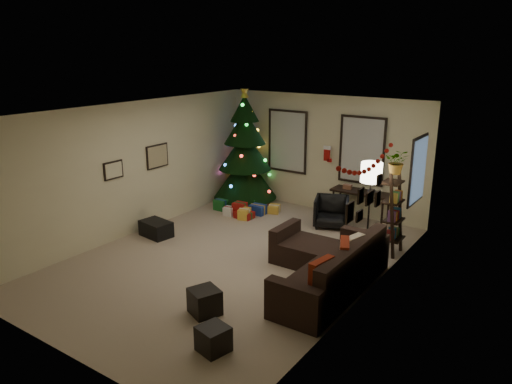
# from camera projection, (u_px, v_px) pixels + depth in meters

# --- Properties ---
(floor) EXTENTS (7.00, 7.00, 0.00)m
(floor) POSITION_uv_depth(u_px,v_px,m) (233.00, 259.00, 8.95)
(floor) COLOR tan
(floor) RESTS_ON ground
(ceiling) EXTENTS (7.00, 7.00, 0.00)m
(ceiling) POSITION_uv_depth(u_px,v_px,m) (231.00, 110.00, 8.18)
(ceiling) COLOR white
(ceiling) RESTS_ON floor
(wall_back) EXTENTS (5.00, 0.00, 5.00)m
(wall_back) POSITION_uv_depth(u_px,v_px,m) (323.00, 154.00, 11.33)
(wall_back) COLOR beige
(wall_back) RESTS_ON floor
(wall_front) EXTENTS (5.00, 0.00, 5.00)m
(wall_front) POSITION_uv_depth(u_px,v_px,m) (53.00, 255.00, 5.80)
(wall_front) COLOR beige
(wall_front) RESTS_ON floor
(wall_left) EXTENTS (0.00, 7.00, 7.00)m
(wall_left) POSITION_uv_depth(u_px,v_px,m) (134.00, 169.00, 9.92)
(wall_left) COLOR beige
(wall_left) RESTS_ON floor
(wall_right) EXTENTS (0.00, 7.00, 7.00)m
(wall_right) POSITION_uv_depth(u_px,v_px,m) (367.00, 215.00, 7.21)
(wall_right) COLOR beige
(wall_right) RESTS_ON floor
(window_back_left) EXTENTS (1.05, 0.06, 1.50)m
(window_back_left) POSITION_uv_depth(u_px,v_px,m) (288.00, 141.00, 11.77)
(window_back_left) COLOR #728CB2
(window_back_left) RESTS_ON wall_back
(window_back_right) EXTENTS (1.05, 0.06, 1.50)m
(window_back_right) POSITION_uv_depth(u_px,v_px,m) (362.00, 150.00, 10.73)
(window_back_right) COLOR #728CB2
(window_back_right) RESTS_ON wall_back
(window_right_wall) EXTENTS (0.06, 0.90, 1.30)m
(window_right_wall) POSITION_uv_depth(u_px,v_px,m) (419.00, 170.00, 9.20)
(window_right_wall) COLOR #728CB2
(window_right_wall) RESTS_ON wall_right
(christmas_tree) EXTENTS (1.55, 1.55, 2.89)m
(christmas_tree) POSITION_uv_depth(u_px,v_px,m) (245.00, 155.00, 11.89)
(christmas_tree) COLOR black
(christmas_tree) RESTS_ON floor
(presents) EXTENTS (1.50, 1.04, 0.30)m
(presents) POSITION_uv_depth(u_px,v_px,m) (244.00, 208.00, 11.44)
(presents) COLOR navy
(presents) RESTS_ON floor
(sofa) EXTENTS (1.83, 2.66, 0.86)m
(sofa) POSITION_uv_depth(u_px,v_px,m) (327.00, 268.00, 7.95)
(sofa) COLOR black
(sofa) RESTS_ON floor
(pillow_red_a) EXTENTS (0.19, 0.47, 0.46)m
(pillow_red_a) POSITION_uv_depth(u_px,v_px,m) (321.00, 275.00, 6.90)
(pillow_red_a) COLOR maroon
(pillow_red_a) RESTS_ON sofa
(pillow_red_b) EXTENTS (0.33, 0.51, 0.50)m
(pillow_red_b) POSITION_uv_depth(u_px,v_px,m) (344.00, 257.00, 7.49)
(pillow_red_b) COLOR maroon
(pillow_red_b) RESTS_ON sofa
(pillow_cream) EXTENTS (0.24, 0.49, 0.47)m
(pillow_cream) POSITION_uv_depth(u_px,v_px,m) (352.00, 251.00, 7.74)
(pillow_cream) COLOR beige
(pillow_cream) RESTS_ON sofa
(ottoman_near) EXTENTS (0.52, 0.52, 0.38)m
(ottoman_near) POSITION_uv_depth(u_px,v_px,m) (205.00, 301.00, 7.08)
(ottoman_near) COLOR black
(ottoman_near) RESTS_ON floor
(ottoman_far) EXTENTS (0.43, 0.43, 0.34)m
(ottoman_far) POSITION_uv_depth(u_px,v_px,m) (213.00, 339.00, 6.20)
(ottoman_far) COLOR black
(ottoman_far) RESTS_ON floor
(desk) EXTENTS (1.30, 0.46, 0.70)m
(desk) POSITION_uv_depth(u_px,v_px,m) (361.00, 195.00, 10.73)
(desk) COLOR black
(desk) RESTS_ON floor
(desk_chair) EXTENTS (0.82, 0.80, 0.66)m
(desk_chair) POSITION_uv_depth(u_px,v_px,m) (331.00, 212.00, 10.50)
(desk_chair) COLOR black
(desk_chair) RESTS_ON floor
(bookshelf) EXTENTS (0.30, 0.47, 1.59)m
(bookshelf) POSITION_uv_depth(u_px,v_px,m) (395.00, 215.00, 8.97)
(bookshelf) COLOR black
(bookshelf) RESTS_ON floor
(potted_plant) EXTENTS (0.63, 0.59, 0.58)m
(potted_plant) POSITION_uv_depth(u_px,v_px,m) (397.00, 158.00, 8.57)
(potted_plant) COLOR #4C4C4C
(potted_plant) RESTS_ON bookshelf
(floor_lamp) EXTENTS (0.38, 0.38, 1.78)m
(floor_lamp) POSITION_uv_depth(u_px,v_px,m) (371.00, 179.00, 8.65)
(floor_lamp) COLOR black
(floor_lamp) RESTS_ON floor
(art_map) EXTENTS (0.04, 0.60, 0.50)m
(art_map) POSITION_uv_depth(u_px,v_px,m) (157.00, 156.00, 10.39)
(art_map) COLOR black
(art_map) RESTS_ON wall_left
(art_abstract) EXTENTS (0.04, 0.45, 0.35)m
(art_abstract) POSITION_uv_depth(u_px,v_px,m) (113.00, 170.00, 9.48)
(art_abstract) COLOR black
(art_abstract) RESTS_ON wall_left
(gallery) EXTENTS (0.03, 1.25, 0.54)m
(gallery) POSITION_uv_depth(u_px,v_px,m) (365.00, 201.00, 7.10)
(gallery) COLOR black
(gallery) RESTS_ON wall_right
(garland) EXTENTS (0.08, 1.90, 0.30)m
(garland) POSITION_uv_depth(u_px,v_px,m) (367.00, 162.00, 7.00)
(garland) COLOR #A5140C
(garland) RESTS_ON wall_right
(stocking_left) EXTENTS (0.20, 0.05, 0.36)m
(stocking_left) POSITION_uv_depth(u_px,v_px,m) (320.00, 144.00, 11.44)
(stocking_left) COLOR #990F0C
(stocking_left) RESTS_ON wall_back
(stocking_right) EXTENTS (0.20, 0.05, 0.36)m
(stocking_right) POSITION_uv_depth(u_px,v_px,m) (327.00, 153.00, 11.06)
(stocking_right) COLOR #990F0C
(stocking_right) RESTS_ON wall_back
(storage_bin) EXTENTS (0.69, 0.51, 0.32)m
(storage_bin) POSITION_uv_depth(u_px,v_px,m) (156.00, 229.00, 10.00)
(storage_bin) COLOR black
(storage_bin) RESTS_ON floor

